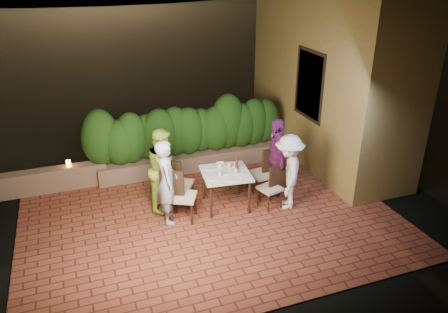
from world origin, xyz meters
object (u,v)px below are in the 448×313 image
diner_blue (167,182)px  diner_purple (276,157)px  chair_right_front (270,187)px  dining_table (226,189)px  chair_left_front (183,196)px  bowl (220,164)px  diner_white (288,172)px  parapet_lamp (68,163)px  chair_left_back (181,183)px  chair_right_back (263,173)px  beer_bottle (237,163)px  diner_green (164,169)px

diner_blue → diner_purple: (2.36, 0.29, 0.01)m
chair_right_front → diner_purple: (0.35, 0.48, 0.40)m
dining_table → chair_left_front: bearing=-169.3°
dining_table → bowl: (0.01, 0.34, 0.40)m
diner_white → parapet_lamp: bearing=-93.9°
chair_left_back → chair_right_front: bearing=7.7°
chair_left_back → diner_white: size_ratio=0.62×
chair_right_back → diner_blue: diner_blue is taller
bowl → chair_left_front: size_ratio=0.18×
diner_purple → parapet_lamp: diner_purple is taller
bowl → diner_white: bearing=-34.1°
bowl → chair_right_front: (0.80, -0.66, -0.34)m
chair_left_back → chair_right_back: bearing=24.2°
diner_blue → diner_white: diner_blue is taller
chair_left_back → parapet_lamp: bearing=174.6°
chair_right_back → diner_white: bearing=107.4°
bowl → chair_left_back: (-0.83, 0.03, -0.30)m
chair_left_back → diner_purple: (1.98, -0.21, 0.36)m
beer_bottle → bowl: 0.40m
diner_green → diner_purple: (2.30, -0.23, -0.00)m
diner_blue → chair_left_back: bearing=-31.2°
dining_table → diner_green: diner_green is taller
dining_table → chair_left_front: 0.94m
chair_left_front → chair_right_front: 1.73m
chair_left_back → chair_right_back: chair_right_back is taller
chair_left_front → diner_purple: 2.13m
diner_blue → diner_purple: 2.38m
beer_bottle → parapet_lamp: 3.64m
chair_left_front → chair_right_back: (1.80, 0.35, 0.00)m
chair_right_front → diner_purple: 0.72m
chair_left_back → chair_right_back: (1.70, -0.19, 0.03)m
parapet_lamp → bowl: bearing=-28.0°
chair_right_front → diner_purple: size_ratio=0.52×
diner_blue → diner_white: size_ratio=1.07×
diner_purple → diner_green: bearing=-82.1°
bowl → diner_blue: size_ratio=0.11×
chair_left_back → diner_green: bearing=-153.7°
diner_purple → diner_white: bearing=11.9°
beer_bottle → diner_white: (0.90, -0.46, -0.14)m
dining_table → bowl: size_ratio=5.01×
diner_blue → beer_bottle: bearing=-77.2°
beer_bottle → diner_purple: size_ratio=0.18×
diner_white → parapet_lamp: (-4.03, 2.31, -0.19)m
dining_table → beer_bottle: 0.58m
beer_bottle → diner_green: size_ratio=0.18×
dining_table → parapet_lamp: bearing=146.9°
chair_right_back → bowl: bearing=-15.9°
diner_green → diner_purple: 2.31m
bowl → chair_left_back: chair_left_back is taller
chair_right_front → diner_white: size_ratio=0.56×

